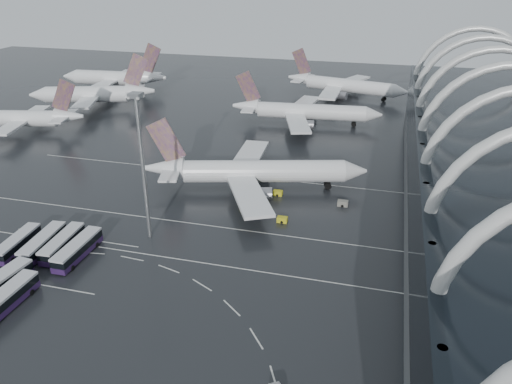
% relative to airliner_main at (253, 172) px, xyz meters
% --- Properties ---
extents(ground, '(420.00, 420.00, 0.00)m').
position_rel_airliner_main_xyz_m(ground, '(-4.57, -32.66, -4.62)').
color(ground, black).
rests_on(ground, ground).
extents(lane_marking_near, '(120.00, 0.25, 0.01)m').
position_rel_airliner_main_xyz_m(lane_marking_near, '(-4.57, -34.66, -4.61)').
color(lane_marking_near, silver).
rests_on(lane_marking_near, ground).
extents(lane_marking_mid, '(120.00, 0.25, 0.01)m').
position_rel_airliner_main_xyz_m(lane_marking_mid, '(-4.57, -20.66, -4.61)').
color(lane_marking_mid, silver).
rests_on(lane_marking_mid, ground).
extents(lane_marking_far, '(120.00, 0.25, 0.01)m').
position_rel_airliner_main_xyz_m(lane_marking_far, '(-4.57, 7.34, -4.61)').
color(lane_marking_far, silver).
rests_on(lane_marking_far, ground).
extents(bus_bay_line_south, '(28.00, 0.25, 0.01)m').
position_rel_airliner_main_xyz_m(bus_bay_line_south, '(-28.57, -48.66, -4.61)').
color(bus_bay_line_south, silver).
rests_on(bus_bay_line_south, ground).
extents(bus_bay_line_north, '(28.00, 0.25, 0.01)m').
position_rel_airliner_main_xyz_m(bus_bay_line_north, '(-28.57, -32.66, -4.61)').
color(bus_bay_line_north, silver).
rests_on(bus_bay_line_north, ground).
extents(airliner_main, '(53.67, 46.43, 18.44)m').
position_rel_airliner_main_xyz_m(airliner_main, '(0.00, 0.00, 0.00)').
color(airliner_main, white).
rests_on(airliner_main, ground).
extents(airliner_gate_b, '(51.41, 46.04, 17.84)m').
position_rel_airliner_main_xyz_m(airliner_gate_b, '(2.41, 56.59, -0.15)').
color(airliner_gate_b, white).
rests_on(airliner_gate_b, ground).
extents(airliner_gate_c, '(51.37, 46.64, 18.44)m').
position_rel_airliner_main_xyz_m(airliner_gate_c, '(11.55, 99.20, -0.01)').
color(airliner_gate_c, white).
rests_on(airliner_gate_c, ground).
extents(jet_remote_west, '(40.79, 33.06, 17.84)m').
position_rel_airliner_main_xyz_m(jet_remote_west, '(-84.43, 24.30, -0.01)').
color(jet_remote_west, white).
rests_on(jet_remote_west, ground).
extents(jet_remote_mid, '(46.69, 37.95, 20.66)m').
position_rel_airliner_main_xyz_m(jet_remote_mid, '(-78.19, 56.62, 0.72)').
color(jet_remote_mid, white).
rests_on(jet_remote_mid, ground).
extents(jet_remote_far, '(47.49, 38.28, 20.67)m').
position_rel_airliner_main_xyz_m(jet_remote_far, '(-84.74, 84.17, 0.72)').
color(jet_remote_far, white).
rests_on(jet_remote_far, ground).
extents(bus_row_near_a, '(3.67, 12.34, 3.00)m').
position_rel_airliner_main_xyz_m(bus_row_near_a, '(-36.60, -39.98, -2.97)').
color(bus_row_near_a, '#2F1645').
rests_on(bus_row_near_a, ground).
extents(bus_row_near_b, '(4.09, 13.21, 3.20)m').
position_rel_airliner_main_xyz_m(bus_row_near_b, '(-31.72, -38.77, -2.86)').
color(bus_row_near_b, '#2F1645').
rests_on(bus_row_near_b, ground).
extents(bus_row_near_c, '(3.70, 12.81, 3.12)m').
position_rel_airliner_main_xyz_m(bus_row_near_c, '(-28.02, -37.82, -2.91)').
color(bus_row_near_c, '#2F1645').
rests_on(bus_row_near_c, ground).
extents(bus_row_near_d, '(3.27, 13.22, 3.25)m').
position_rel_airliner_main_xyz_m(bus_row_near_d, '(-23.84, -39.04, -2.83)').
color(bus_row_near_d, '#2F1645').
rests_on(bus_row_near_d, ground).
extents(bus_row_far_c, '(3.26, 13.21, 3.25)m').
position_rel_airliner_main_xyz_m(bus_row_far_c, '(-26.23, -55.77, -2.83)').
color(bus_row_far_c, '#2F1645').
rests_on(bus_row_far_c, ground).
extents(floodlight_mast, '(2.30, 2.30, 29.95)m').
position_rel_airliner_main_xyz_m(floodlight_mast, '(-14.20, -28.14, 14.22)').
color(floodlight_mast, gray).
rests_on(floodlight_mast, ground).
extents(gse_cart_belly_a, '(2.24, 1.32, 1.22)m').
position_rel_airliner_main_xyz_m(gse_cart_belly_a, '(10.81, -14.96, -4.01)').
color(gse_cart_belly_a, gold).
rests_on(gse_cart_belly_a, ground).
extents(gse_cart_belly_b, '(2.41, 1.42, 1.31)m').
position_rel_airliner_main_xyz_m(gse_cart_belly_b, '(22.64, -3.59, -3.96)').
color(gse_cart_belly_b, slate).
rests_on(gse_cart_belly_b, ground).
extents(gse_cart_belly_c, '(2.29, 1.35, 1.25)m').
position_rel_airliner_main_xyz_m(gse_cart_belly_c, '(0.84, -9.96, -3.99)').
color(gse_cart_belly_c, gold).
rests_on(gse_cart_belly_c, ground).
extents(gse_cart_belly_e, '(2.25, 1.33, 1.23)m').
position_rel_airliner_main_xyz_m(gse_cart_belly_e, '(6.83, -1.91, -4.00)').
color(gse_cart_belly_e, gold).
rests_on(gse_cart_belly_e, ground).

